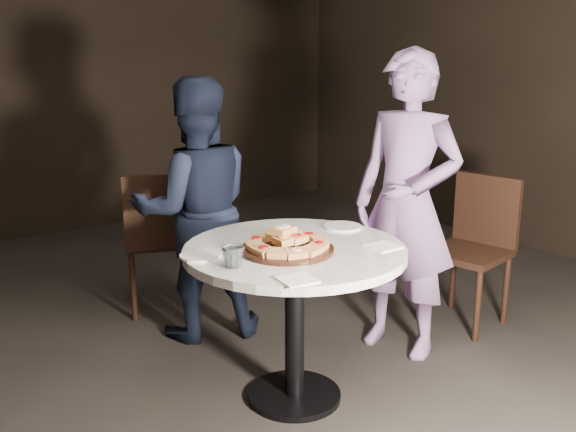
{
  "coord_description": "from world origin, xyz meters",
  "views": [
    {
      "loc": [
        -1.6,
        -2.14,
        1.57
      ],
      "look_at": [
        0.02,
        0.04,
        0.87
      ],
      "focal_mm": 40.0,
      "sensor_mm": 36.0,
      "label": 1
    }
  ],
  "objects_px": {
    "serving_board": "(287,249)",
    "diner_navy": "(196,210)",
    "chair_far": "(160,232)",
    "diner_teal": "(406,205)",
    "water_glass": "(233,257)",
    "focaccia_pile": "(287,241)",
    "table": "(295,277)",
    "chair_right": "(476,239)"
  },
  "relations": [
    {
      "from": "serving_board",
      "to": "focaccia_pile",
      "type": "height_order",
      "value": "focaccia_pile"
    },
    {
      "from": "table",
      "to": "water_glass",
      "type": "distance_m",
      "value": 0.41
    },
    {
      "from": "water_glass",
      "to": "diner_teal",
      "type": "bearing_deg",
      "value": 7.43
    },
    {
      "from": "table",
      "to": "serving_board",
      "type": "relative_size",
      "value": 2.52
    },
    {
      "from": "serving_board",
      "to": "chair_right",
      "type": "relative_size",
      "value": 0.47
    },
    {
      "from": "focaccia_pile",
      "to": "serving_board",
      "type": "bearing_deg",
      "value": -71.38
    },
    {
      "from": "serving_board",
      "to": "water_glass",
      "type": "bearing_deg",
      "value": -172.98
    },
    {
      "from": "water_glass",
      "to": "diner_navy",
      "type": "height_order",
      "value": "diner_navy"
    },
    {
      "from": "serving_board",
      "to": "water_glass",
      "type": "xyz_separation_m",
      "value": [
        -0.29,
        -0.04,
        0.03
      ]
    },
    {
      "from": "diner_teal",
      "to": "table",
      "type": "bearing_deg",
      "value": -101.36
    },
    {
      "from": "chair_far",
      "to": "chair_right",
      "type": "relative_size",
      "value": 1.02
    },
    {
      "from": "chair_right",
      "to": "diner_teal",
      "type": "bearing_deg",
      "value": -98.4
    },
    {
      "from": "water_glass",
      "to": "chair_right",
      "type": "height_order",
      "value": "chair_right"
    },
    {
      "from": "serving_board",
      "to": "chair_far",
      "type": "xyz_separation_m",
      "value": [
        0.03,
        1.33,
        -0.23
      ]
    },
    {
      "from": "focaccia_pile",
      "to": "diner_teal",
      "type": "relative_size",
      "value": 0.23
    },
    {
      "from": "focaccia_pile",
      "to": "chair_far",
      "type": "xyz_separation_m",
      "value": [
        0.03,
        1.32,
        -0.27
      ]
    },
    {
      "from": "table",
      "to": "chair_far",
      "type": "relative_size",
      "value": 1.15
    },
    {
      "from": "focaccia_pile",
      "to": "water_glass",
      "type": "bearing_deg",
      "value": -172.46
    },
    {
      "from": "diner_teal",
      "to": "chair_far",
      "type": "bearing_deg",
      "value": -163.31
    },
    {
      "from": "serving_board",
      "to": "diner_navy",
      "type": "distance_m",
      "value": 0.93
    },
    {
      "from": "chair_far",
      "to": "diner_teal",
      "type": "bearing_deg",
      "value": 145.9
    },
    {
      "from": "diner_navy",
      "to": "serving_board",
      "type": "bearing_deg",
      "value": 106.17
    },
    {
      "from": "table",
      "to": "chair_right",
      "type": "distance_m",
      "value": 1.41
    },
    {
      "from": "diner_navy",
      "to": "diner_teal",
      "type": "xyz_separation_m",
      "value": [
        0.78,
        -0.82,
        0.07
      ]
    },
    {
      "from": "serving_board",
      "to": "diner_navy",
      "type": "height_order",
      "value": "diner_navy"
    },
    {
      "from": "water_glass",
      "to": "diner_navy",
      "type": "xyz_separation_m",
      "value": [
        0.36,
        0.97,
        -0.06
      ]
    },
    {
      "from": "focaccia_pile",
      "to": "chair_right",
      "type": "xyz_separation_m",
      "value": [
        1.47,
        0.13,
        -0.28
      ]
    },
    {
      "from": "table",
      "to": "chair_far",
      "type": "distance_m",
      "value": 1.3
    },
    {
      "from": "focaccia_pile",
      "to": "table",
      "type": "bearing_deg",
      "value": 23.06
    },
    {
      "from": "serving_board",
      "to": "diner_navy",
      "type": "bearing_deg",
      "value": 86.04
    },
    {
      "from": "table",
      "to": "serving_board",
      "type": "bearing_deg",
      "value": -154.77
    },
    {
      "from": "diner_navy",
      "to": "chair_right",
      "type": "bearing_deg",
      "value": 170.41
    },
    {
      "from": "focaccia_pile",
      "to": "chair_right",
      "type": "height_order",
      "value": "chair_right"
    },
    {
      "from": "serving_board",
      "to": "diner_navy",
      "type": "relative_size",
      "value": 0.28
    },
    {
      "from": "serving_board",
      "to": "water_glass",
      "type": "relative_size",
      "value": 4.39
    },
    {
      "from": "water_glass",
      "to": "chair_far",
      "type": "xyz_separation_m",
      "value": [
        0.32,
        1.36,
        -0.27
      ]
    },
    {
      "from": "water_glass",
      "to": "chair_right",
      "type": "distance_m",
      "value": 1.79
    },
    {
      "from": "table",
      "to": "diner_navy",
      "type": "distance_m",
      "value": 0.91
    },
    {
      "from": "table",
      "to": "chair_right",
      "type": "relative_size",
      "value": 1.18
    },
    {
      "from": "serving_board",
      "to": "focaccia_pile",
      "type": "bearing_deg",
      "value": 108.62
    },
    {
      "from": "focaccia_pile",
      "to": "diner_navy",
      "type": "relative_size",
      "value": 0.25
    },
    {
      "from": "chair_right",
      "to": "focaccia_pile",
      "type": "bearing_deg",
      "value": -94.93
    }
  ]
}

